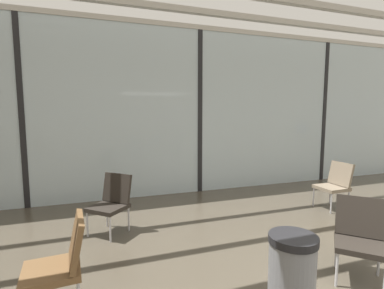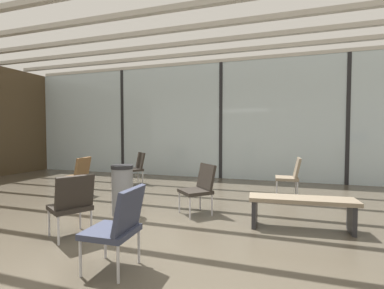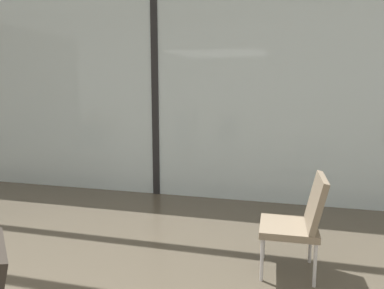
# 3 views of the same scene
# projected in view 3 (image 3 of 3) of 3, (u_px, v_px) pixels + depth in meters

# --- Properties ---
(glass_curtain_wall) EXTENTS (14.00, 0.08, 3.58)m
(glass_curtain_wall) POSITION_uv_depth(u_px,v_px,m) (156.00, 73.00, 5.26)
(glass_curtain_wall) COLOR silver
(glass_curtain_wall) RESTS_ON ground
(window_mullion_1) EXTENTS (0.10, 0.12, 3.58)m
(window_mullion_1) POSITION_uv_depth(u_px,v_px,m) (156.00, 73.00, 5.26)
(window_mullion_1) COLOR black
(window_mullion_1) RESTS_ON ground
(parked_airplane) EXTENTS (13.33, 4.23, 4.23)m
(parked_airplane) POSITION_uv_depth(u_px,v_px,m) (200.00, 70.00, 10.94)
(parked_airplane) COLOR silver
(parked_airplane) RESTS_ON ground
(lounge_chair_6) EXTENTS (0.54, 0.49, 0.87)m
(lounge_chair_6) POSITION_uv_depth(u_px,v_px,m) (300.00, 218.00, 3.09)
(lounge_chair_6) COLOR #7F705B
(lounge_chair_6) RESTS_ON ground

